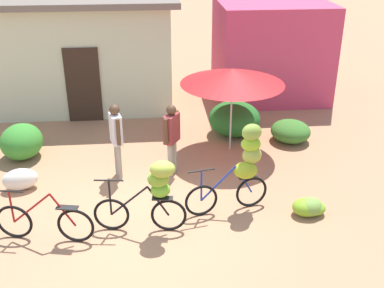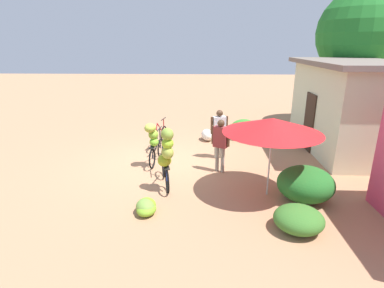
{
  "view_description": "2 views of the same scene",
  "coord_description": "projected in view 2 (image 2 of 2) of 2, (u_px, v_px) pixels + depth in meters",
  "views": [
    {
      "loc": [
        0.27,
        -7.24,
        4.98
      ],
      "look_at": [
        1.07,
        1.52,
        0.8
      ],
      "focal_mm": 44.55,
      "sensor_mm": 36.0,
      "label": 1
    },
    {
      "loc": [
        9.13,
        1.23,
        3.62
      ],
      "look_at": [
        0.3,
        0.91,
        0.73
      ],
      "focal_mm": 28.68,
      "sensor_mm": 36.0,
      "label": 2
    }
  ],
  "objects": [
    {
      "name": "ground_plane",
      "position": [
        164.0,
        162.0,
        9.84
      ],
      "size": [
        60.0,
        60.0,
        0.0
      ],
      "primitive_type": "plane",
      "color": "#AF7C58"
    },
    {
      "name": "building_low",
      "position": [
        350.0,
        106.0,
        10.55
      ],
      "size": [
        5.18,
        3.09,
        3.1
      ],
      "color": "beige",
      "rests_on": "ground"
    },
    {
      "name": "banana_pile_on_ground",
      "position": [
        146.0,
        207.0,
        6.84
      ],
      "size": [
        0.68,
        0.59,
        0.33
      ],
      "color": "#78AF2B",
      "rests_on": "ground"
    },
    {
      "name": "bicycle_leftmost",
      "position": [
        159.0,
        137.0,
        11.26
      ],
      "size": [
        1.69,
        0.39,
        0.94
      ],
      "color": "black",
      "rests_on": "ground"
    },
    {
      "name": "produce_sack",
      "position": [
        207.0,
        135.0,
        12.02
      ],
      "size": [
        0.78,
        0.59,
        0.44
      ],
      "primitive_type": "ellipsoid",
      "rotation": [
        0.0,
        0.0,
        0.23
      ],
      "color": "silver",
      "rests_on": "ground"
    },
    {
      "name": "tree_behind_building",
      "position": [
        362.0,
        34.0,
        12.94
      ],
      "size": [
        3.72,
        3.72,
        5.91
      ],
      "color": "brown",
      "rests_on": "ground"
    },
    {
      "name": "bicycle_near_pile",
      "position": [
        154.0,
        140.0,
        9.34
      ],
      "size": [
        1.62,
        0.42,
        1.39
      ],
      "color": "black",
      "rests_on": "ground"
    },
    {
      "name": "person_bystander",
      "position": [
        219.0,
        129.0,
        9.92
      ],
      "size": [
        0.3,
        0.56,
        1.62
      ],
      "color": "gray",
      "rests_on": "ground"
    },
    {
      "name": "person_vendor",
      "position": [
        220.0,
        141.0,
        8.84
      ],
      "size": [
        0.37,
        0.51,
        1.58
      ],
      "color": "gray",
      "rests_on": "ground"
    },
    {
      "name": "hedge_bush_front_right",
      "position": [
        306.0,
        184.0,
        7.35
      ],
      "size": [
        1.29,
        1.35,
        0.84
      ],
      "primitive_type": "ellipsoid",
      "color": "#246B26",
      "rests_on": "ground"
    },
    {
      "name": "hedge_bush_front_left",
      "position": [
        244.0,
        129.0,
        12.18
      ],
      "size": [
        0.93,
        1.11,
        0.79
      ],
      "primitive_type": "ellipsoid",
      "color": "#37872D",
      "rests_on": "ground"
    },
    {
      "name": "market_umbrella",
      "position": [
        273.0,
        125.0,
        7.19
      ],
      "size": [
        2.36,
        2.36,
        1.98
      ],
      "color": "beige",
      "rests_on": "ground"
    },
    {
      "name": "hedge_bush_mid",
      "position": [
        299.0,
        219.0,
        6.18
      ],
      "size": [
        0.97,
        1.01,
        0.51
      ],
      "primitive_type": "ellipsoid",
      "color": "#3A7329",
      "rests_on": "ground"
    },
    {
      "name": "bicycle_center_loaded",
      "position": [
        166.0,
        155.0,
        7.71
      ],
      "size": [
        1.6,
        0.55,
        1.69
      ],
      "color": "black",
      "rests_on": "ground"
    }
  ]
}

